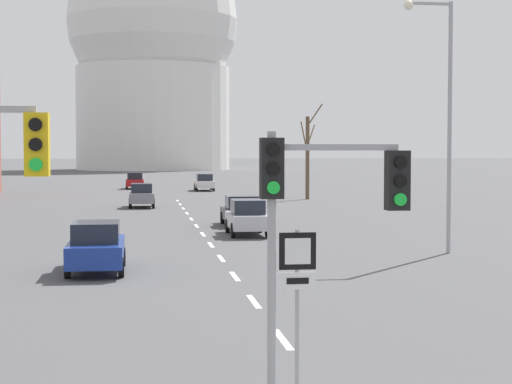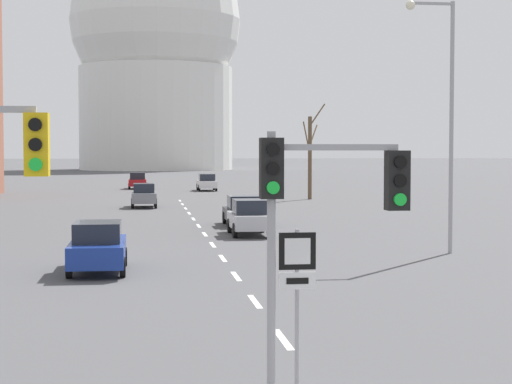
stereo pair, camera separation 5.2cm
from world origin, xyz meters
The scene contains 23 objects.
lane_stripe_1 centered at (0.00, 7.82, 0.00)m, with size 0.16×2.00×0.01m, color silver.
lane_stripe_2 centered at (0.00, 12.32, 0.00)m, with size 0.16×2.00×0.01m, color silver.
lane_stripe_3 centered at (0.00, 16.82, 0.00)m, with size 0.16×2.00×0.01m, color silver.
lane_stripe_4 centered at (0.00, 21.32, 0.00)m, with size 0.16×2.00×0.01m, color silver.
lane_stripe_5 centered at (0.00, 25.82, 0.00)m, with size 0.16×2.00×0.01m, color silver.
lane_stripe_6 centered at (0.00, 30.32, 0.00)m, with size 0.16×2.00×0.01m, color silver.
lane_stripe_7 centered at (0.00, 34.82, 0.00)m, with size 0.16×2.00×0.01m, color silver.
lane_stripe_8 centered at (0.00, 39.32, 0.00)m, with size 0.16×2.00×0.01m, color silver.
lane_stripe_9 centered at (0.00, 43.82, 0.00)m, with size 0.16×2.00×0.01m, color silver.
lane_stripe_10 centered at (0.00, 48.32, 0.00)m, with size 0.16×2.00×0.01m, color silver.
lane_stripe_11 centered at (0.00, 52.82, 0.00)m, with size 0.16×2.00×0.01m, color silver.
lane_stripe_12 centered at (0.00, 57.32, 0.00)m, with size 0.16×2.00×0.01m, color silver.
traffic_signal_centre_tall centered at (-0.13, 3.68, 3.20)m, with size 2.40×0.34×4.24m.
route_sign_post centered at (-0.43, 3.85, 1.83)m, with size 0.60×0.08×2.68m.
street_lamp_right centered at (8.49, 21.70, 5.73)m, with size 1.92×0.36×9.57m.
sedan_near_left centered at (2.01, 29.66, 0.84)m, with size 1.75×3.96×1.67m.
sedan_near_right centered at (-2.79, 49.74, 0.85)m, with size 1.74×3.91×1.66m.
sedan_mid_centre centered at (-4.33, 18.36, 0.82)m, with size 1.81×4.22×1.64m.
sedan_far_left centered at (-3.39, 78.57, 0.83)m, with size 1.85×4.14×1.69m.
sedan_far_right centered at (2.35, 34.75, 0.79)m, with size 1.93×3.94×1.58m.
sedan_distant_centre centered at (3.33, 73.55, 0.83)m, with size 1.81×4.42×1.65m.
bare_tree_right_near centered at (10.50, 57.96, 3.59)m, with size 1.56×1.65×7.69m.
capitol_dome centered at (0.00, 167.64, 23.94)m, with size 34.80×34.80×49.15m.
Camera 1 is at (-2.94, -9.59, 3.94)m, focal length 60.00 mm.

